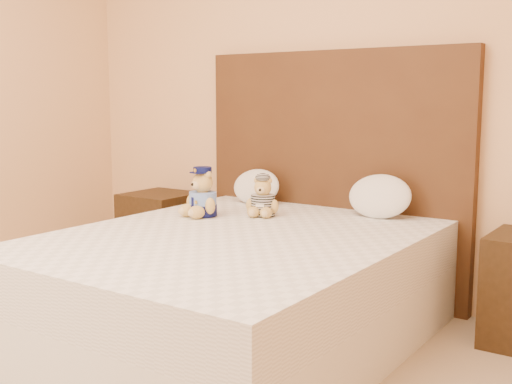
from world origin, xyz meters
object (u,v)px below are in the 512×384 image
(bed, at_px, (235,288))
(teddy_police, at_px, (203,192))
(nightstand_left, at_px, (161,231))
(pillow_right, at_px, (380,194))
(pillow_left, at_px, (256,185))
(teddy_prisoner, at_px, (263,196))

(bed, bearing_deg, teddy_police, 146.69)
(nightstand_left, bearing_deg, bed, -32.62)
(teddy_police, bearing_deg, pillow_right, 45.30)
(teddy_police, xyz_separation_m, pillow_left, (-0.01, 0.54, -0.02))
(bed, height_order, pillow_left, pillow_left)
(bed, xyz_separation_m, teddy_police, (-0.44, 0.29, 0.41))
(teddy_police, bearing_deg, teddy_prisoner, 48.66)
(nightstand_left, distance_m, pillow_right, 1.70)
(pillow_left, bearing_deg, bed, -61.76)
(teddy_prisoner, relative_size, pillow_right, 0.61)
(bed, relative_size, pillow_left, 5.97)
(teddy_police, height_order, pillow_left, teddy_police)
(nightstand_left, xyz_separation_m, pillow_left, (0.80, 0.03, 0.39))
(bed, distance_m, pillow_left, 1.02)
(bed, xyz_separation_m, pillow_right, (0.40, 0.83, 0.41))
(teddy_prisoner, height_order, pillow_right, pillow_right)
(pillow_left, bearing_deg, teddy_prisoner, -50.49)
(bed, distance_m, nightstand_left, 1.48)
(teddy_police, bearing_deg, bed, -20.89)
(teddy_prisoner, distance_m, pillow_left, 0.44)
(pillow_left, bearing_deg, nightstand_left, -177.86)
(teddy_police, distance_m, pillow_left, 0.54)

